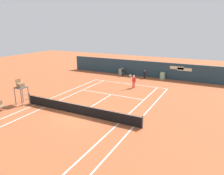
{
  "coord_description": "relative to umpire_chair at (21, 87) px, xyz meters",
  "views": [
    {
      "loc": [
        10.56,
        -14.09,
        7.54
      ],
      "look_at": [
        0.01,
        6.6,
        0.8
      ],
      "focal_mm": 33.51,
      "sensor_mm": 36.0,
      "label": 1
    }
  ],
  "objects": [
    {
      "name": "umpire_chair",
      "position": [
        0.0,
        0.0,
        0.0
      ],
      "size": [
        1.0,
        1.0,
        2.59
      ],
      "rotation": [
        0.0,
        0.0,
        -1.57
      ],
      "color": "#47474C",
      "rests_on": "ground_plane"
    },
    {
      "name": "ball_kid_left_post",
      "position": [
        7.56,
        16.08,
        -1.03
      ],
      "size": [
        0.43,
        0.2,
        1.29
      ],
      "rotation": [
        0.0,
        0.0,
        3.27
      ],
      "color": "black",
      "rests_on": "ground_plane"
    },
    {
      "name": "tennis_ball_mid_court",
      "position": [
        4.93,
        10.8,
        -1.74
      ],
      "size": [
        0.07,
        0.07,
        0.07
      ],
      "primitive_type": "sphere",
      "color": "#CCE033",
      "rests_on": "ground_plane"
    },
    {
      "name": "sponsor_back_wall",
      "position": [
        6.65,
        17.4,
        -0.59
      ],
      "size": [
        25.0,
        1.02,
        2.45
      ],
      "color": "#233D4C",
      "rests_on": "ground_plane"
    },
    {
      "name": "tennis_net",
      "position": [
        6.63,
        0.43,
        -1.26
      ],
      "size": [
        12.1,
        0.1,
        1.07
      ],
      "color": "#4C4C51",
      "rests_on": "ground_plane"
    },
    {
      "name": "player_on_baseline",
      "position": [
        7.9,
        10.63,
        -0.8
      ],
      "size": [
        0.69,
        0.67,
        1.84
      ],
      "rotation": [
        0.0,
        0.0,
        3.05
      ],
      "color": "red",
      "rests_on": "ground_plane"
    },
    {
      "name": "ball_kid_centre_post",
      "position": [
        3.93,
        16.08,
        -1.0
      ],
      "size": [
        0.44,
        0.2,
        1.33
      ],
      "rotation": [
        0.0,
        0.0,
        3.24
      ],
      "color": "black",
      "rests_on": "ground_plane"
    },
    {
      "name": "tennis_ball_near_service_line",
      "position": [
        4.94,
        5.81,
        -1.74
      ],
      "size": [
        0.07,
        0.07,
        0.07
      ],
      "primitive_type": "sphere",
      "color": "#CCE033",
      "rests_on": "ground_plane"
    },
    {
      "name": "ground_plane",
      "position": [
        6.63,
        1.01,
        -1.77
      ],
      "size": [
        80.0,
        80.0,
        0.01
      ],
      "color": "#A8512D"
    }
  ]
}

